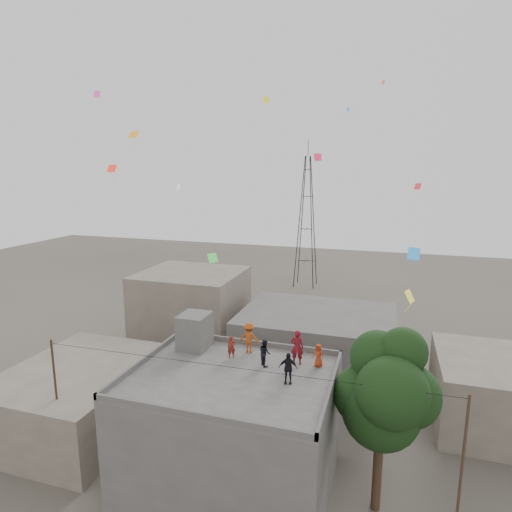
{
  "coord_description": "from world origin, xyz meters",
  "views": [
    {
      "loc": [
        7.09,
        -18.33,
        16.1
      ],
      "look_at": [
        0.3,
        3.14,
        11.58
      ],
      "focal_mm": 30.0,
      "sensor_mm": 36.0,
      "label": 1
    }
  ],
  "objects": [
    {
      "name": "ground",
      "position": [
        0.0,
        0.0,
        0.0
      ],
      "size": [
        140.0,
        140.0,
        0.0
      ],
      "primitive_type": "plane",
      "color": "#46413A",
      "rests_on": "ground"
    },
    {
      "name": "main_building",
      "position": [
        0.0,
        0.0,
        3.05
      ],
      "size": [
        10.0,
        8.0,
        6.1
      ],
      "color": "#53514E",
      "rests_on": "ground"
    },
    {
      "name": "parapet",
      "position": [
        0.0,
        0.0,
        6.25
      ],
      "size": [
        10.0,
        8.0,
        0.3
      ],
      "color": "#53514E",
      "rests_on": "main_building"
    },
    {
      "name": "stair_head_box",
      "position": [
        -3.2,
        2.6,
        7.1
      ],
      "size": [
        1.6,
        1.8,
        2.0
      ],
      "primitive_type": "cube",
      "color": "#53514E",
      "rests_on": "main_building"
    },
    {
      "name": "neighbor_west",
      "position": [
        -11.0,
        2.0,
        2.0
      ],
      "size": [
        8.0,
        10.0,
        4.0
      ],
      "primitive_type": "cube",
      "color": "#655D50",
      "rests_on": "ground"
    },
    {
      "name": "neighbor_north",
      "position": [
        2.0,
        14.0,
        2.5
      ],
      "size": [
        12.0,
        9.0,
        5.0
      ],
      "primitive_type": "cube",
      "color": "#53514E",
      "rests_on": "ground"
    },
    {
      "name": "neighbor_northwest",
      "position": [
        -10.0,
        16.0,
        3.5
      ],
      "size": [
        9.0,
        8.0,
        7.0
      ],
      "primitive_type": "cube",
      "color": "#655D50",
      "rests_on": "ground"
    },
    {
      "name": "neighbor_east",
      "position": [
        14.0,
        10.0,
        2.2
      ],
      "size": [
        7.0,
        8.0,
        4.4
      ],
      "primitive_type": "cube",
      "color": "#655D50",
      "rests_on": "ground"
    },
    {
      "name": "tree",
      "position": [
        7.37,
        0.6,
        6.1
      ],
      "size": [
        4.9,
        4.6,
        9.1
      ],
      "color": "black",
      "rests_on": "ground"
    },
    {
      "name": "utility_line",
      "position": [
        0.5,
        -1.25,
        3.83
      ],
      "size": [
        20.12,
        0.62,
        7.4
      ],
      "color": "black",
      "rests_on": "ground"
    },
    {
      "name": "transmission_tower",
      "position": [
        -4.0,
        40.0,
        9.07
      ],
      "size": [
        2.97,
        2.97,
        20.01
      ],
      "color": "black",
      "rests_on": "ground"
    },
    {
      "name": "person_red_adult",
      "position": [
        2.82,
        2.29,
        7.03
      ],
      "size": [
        0.72,
        0.52,
        1.86
      ],
      "primitive_type": "imported",
      "rotation": [
        0.0,
        0.0,
        3.26
      ],
      "color": "maroon",
      "rests_on": "main_building"
    },
    {
      "name": "person_orange_child",
      "position": [
        3.95,
        2.32,
        6.71
      ],
      "size": [
        0.7,
        0.58,
        1.21
      ],
      "primitive_type": "imported",
      "rotation": [
        0.0,
        0.0,
        -0.39
      ],
      "color": "#AD3313",
      "rests_on": "main_building"
    },
    {
      "name": "person_dark_child",
      "position": [
        1.26,
        1.63,
        6.8
      ],
      "size": [
        0.83,
        0.86,
        1.39
      ],
      "primitive_type": "imported",
      "rotation": [
        0.0,
        0.0,
        2.23
      ],
      "color": "black",
      "rests_on": "main_building"
    },
    {
      "name": "person_dark_adult",
      "position": [
        2.85,
        0.12,
        6.86
      ],
      "size": [
        0.95,
        0.56,
        1.53
      ],
      "primitive_type": "imported",
      "rotation": [
        0.0,
        0.0,
        0.22
      ],
      "color": "black",
      "rests_on": "main_building"
    },
    {
      "name": "person_orange_adult",
      "position": [
        -0.02,
        2.91,
        6.96
      ],
      "size": [
        1.17,
        0.75,
        1.72
      ],
      "primitive_type": "imported",
      "rotation": [
        0.0,
        0.0,
        -3.04
      ],
      "color": "#AA4513",
      "rests_on": "main_building"
    },
    {
      "name": "person_red_child",
      "position": [
        -0.71,
        1.93,
        6.71
      ],
      "size": [
        0.53,
        0.48,
        1.23
      ],
      "primitive_type": "imported",
      "rotation": [
        0.0,
        0.0,
        0.53
      ],
      "color": "maroon",
      "rests_on": "main_building"
    },
    {
      "name": "kites",
      "position": [
        0.95,
        5.76,
        15.48
      ],
      "size": [
        18.1,
        16.73,
        12.44
      ],
      "color": "#FF311A",
      "rests_on": "ground"
    }
  ]
}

